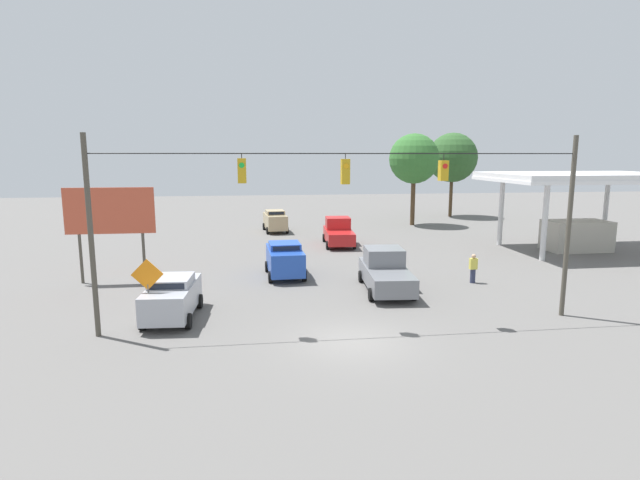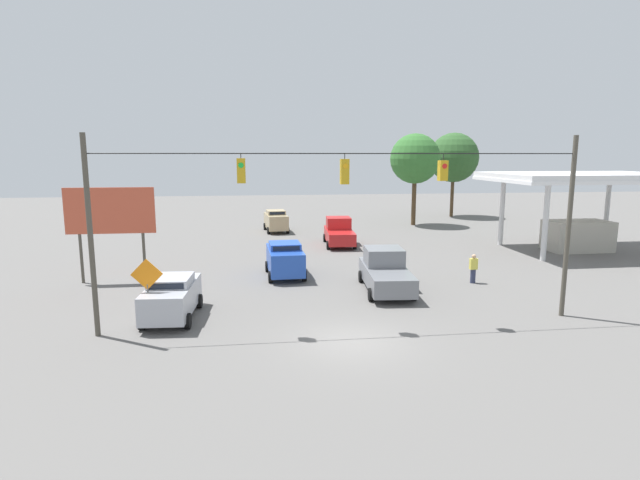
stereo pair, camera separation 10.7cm
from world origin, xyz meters
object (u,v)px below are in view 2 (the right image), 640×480
(sedan_silver_parked_shoulder, at_px, (172,296))
(tree_horizon_left, at_px, (415,159))
(pickup_truck_grey_crossing_near, at_px, (385,271))
(overhead_signal_span, at_px, (343,210))
(pedestrian, at_px, (473,269))
(sedan_tan_withflow_deep, at_px, (276,220))
(pickup_truck_red_oncoming_deep, at_px, (339,233))
(traffic_cone_second, at_px, (180,288))
(sedan_blue_withflow_mid, at_px, (285,259))
(roadside_billboard, at_px, (110,215))
(tree_horizon_right, at_px, (454,158))
(traffic_cone_nearest, at_px, (171,302))
(traffic_cone_third, at_px, (188,278))
(work_zone_sign, at_px, (147,280))
(gas_station, at_px, (581,195))

(sedan_silver_parked_shoulder, distance_m, tree_horizon_left, 33.38)
(sedan_silver_parked_shoulder, bearing_deg, pickup_truck_grey_crossing_near, -162.19)
(overhead_signal_span, distance_m, pedestrian, 10.89)
(sedan_silver_parked_shoulder, bearing_deg, sedan_tan_withflow_deep, -102.69)
(pickup_truck_red_oncoming_deep, relative_size, tree_horizon_left, 0.58)
(pickup_truck_grey_crossing_near, bearing_deg, traffic_cone_second, -1.49)
(sedan_blue_withflow_mid, relative_size, tree_horizon_left, 0.46)
(sedan_blue_withflow_mid, bearing_deg, roadside_billboard, 0.64)
(tree_horizon_right, bearing_deg, traffic_cone_nearest, 50.63)
(traffic_cone_nearest, distance_m, traffic_cone_second, 2.29)
(sedan_tan_withflow_deep, height_order, traffic_cone_third, sedan_tan_withflow_deep)
(traffic_cone_third, relative_size, tree_horizon_left, 0.08)
(pickup_truck_grey_crossing_near, bearing_deg, tree_horizon_right, -117.62)
(traffic_cone_second, xyz_separation_m, pedestrian, (-15.56, -0.50, 0.43))
(traffic_cone_second, relative_size, roadside_billboard, 0.14)
(sedan_blue_withflow_mid, relative_size, tree_horizon_right, 0.44)
(tree_horizon_left, bearing_deg, tree_horizon_right, -136.08)
(pickup_truck_grey_crossing_near, relative_size, traffic_cone_nearest, 7.91)
(sedan_silver_parked_shoulder, height_order, work_zone_sign, work_zone_sign)
(pickup_truck_red_oncoming_deep, relative_size, pedestrian, 3.27)
(tree_horizon_right, bearing_deg, tree_horizon_left, 43.92)
(overhead_signal_span, height_order, tree_horizon_right, tree_horizon_right)
(pickup_truck_red_oncoming_deep, xyz_separation_m, roadside_billboard, (14.18, 9.76, 2.74))
(overhead_signal_span, bearing_deg, sedan_silver_parked_shoulder, -14.40)
(overhead_signal_span, bearing_deg, traffic_cone_nearest, -22.74)
(sedan_silver_parked_shoulder, height_order, sedan_blue_withflow_mid, sedan_blue_withflow_mid)
(traffic_cone_nearest, bearing_deg, sedan_tan_withflow_deep, -104.02)
(traffic_cone_nearest, relative_size, roadside_billboard, 0.14)
(sedan_blue_withflow_mid, height_order, traffic_cone_nearest, sedan_blue_withflow_mid)
(overhead_signal_span, bearing_deg, traffic_cone_second, -36.39)
(traffic_cone_second, bearing_deg, tree_horizon_right, -131.43)
(gas_station, relative_size, roadside_billboard, 2.44)
(gas_station, xyz_separation_m, tree_horizon_right, (1.13, -20.98, 2.50))
(pickup_truck_grey_crossing_near, bearing_deg, sedan_blue_withflow_mid, -35.94)
(traffic_cone_third, height_order, tree_horizon_right, tree_horizon_right)
(traffic_cone_third, distance_m, tree_horizon_right, 38.03)
(overhead_signal_span, bearing_deg, tree_horizon_left, -113.13)
(sedan_tan_withflow_deep, bearing_deg, roadside_billboard, 60.97)
(pickup_truck_red_oncoming_deep, xyz_separation_m, tree_horizon_right, (-15.73, -16.42, 5.64))
(pickup_truck_red_oncoming_deep, height_order, traffic_cone_third, pickup_truck_red_oncoming_deep)
(sedan_silver_parked_shoulder, distance_m, traffic_cone_third, 5.78)
(pedestrian, bearing_deg, traffic_cone_third, -6.29)
(tree_horizon_right, bearing_deg, traffic_cone_second, 48.57)
(pickup_truck_grey_crossing_near, xyz_separation_m, sedan_tan_withflow_deep, (4.78, -20.80, 0.04))
(pickup_truck_red_oncoming_deep, bearing_deg, tree_horizon_right, -133.77)
(pedestrian, bearing_deg, overhead_signal_span, 35.27)
(overhead_signal_span, relative_size, sedan_blue_withflow_mid, 4.68)
(pickup_truck_grey_crossing_near, xyz_separation_m, tree_horizon_right, (-15.53, -29.68, 5.64))
(tree_horizon_left, bearing_deg, pickup_truck_grey_crossing_near, 68.92)
(sedan_blue_withflow_mid, bearing_deg, pickup_truck_red_oncoming_deep, -116.31)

